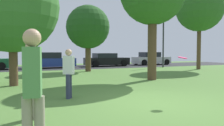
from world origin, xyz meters
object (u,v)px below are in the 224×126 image
birch_tree_lone (88,27)px  person_bystander (33,88)px  maple_tree_near (200,8)px  street_lamp_post (163,43)px  parked_car_blue (51,61)px  parked_car_silver (151,59)px  person_walking (31,77)px  person_thrower (69,72)px  frisbee_disc (182,58)px  parked_car_black (106,60)px  oak_tree_left (12,6)px

birch_tree_lone → person_bystander: size_ratio=2.75×
maple_tree_near → street_lamp_post: size_ratio=1.58×
parked_car_blue → parked_car_silver: parked_car_silver is taller
person_bystander → person_walking: person_bystander is taller
birch_tree_lone → person_thrower: birch_tree_lone is taller
parked_car_silver → street_lamp_post: size_ratio=0.93×
frisbee_disc → street_lamp_post: street_lamp_post is taller
parked_car_black → frisbee_disc: bearing=-105.1°
person_bystander → frisbee_disc: 4.88m
frisbee_disc → street_lamp_post: (8.56, 12.43, 0.94)m
oak_tree_left → street_lamp_post: 14.80m
maple_tree_near → person_thrower: 15.53m
person_thrower → parked_car_silver: size_ratio=0.37×
parked_car_silver → street_lamp_post: street_lamp_post is taller
parked_car_silver → street_lamp_post: 4.70m
oak_tree_left → maple_tree_near: size_ratio=0.76×
oak_tree_left → frisbee_disc: (4.49, -5.54, -2.11)m
parked_car_black → person_bystander: bearing=-115.5°
parked_car_blue → oak_tree_left: bearing=-107.4°
parked_car_silver → birch_tree_lone: bearing=-149.4°
parked_car_blue → birch_tree_lone: bearing=-68.0°
parked_car_blue → street_lamp_post: (9.76, -3.59, 1.60)m
parked_car_blue → maple_tree_near: bearing=-30.8°
oak_tree_left → parked_car_silver: size_ratio=1.29×
person_walking → parked_car_black: size_ratio=0.39×
parked_car_silver → frisbee_disc: bearing=-121.1°
person_thrower → birch_tree_lone: bearing=100.1°
oak_tree_left → maple_tree_near: bearing=14.9°
oak_tree_left → parked_car_black: oak_tree_left is taller
frisbee_disc → parked_car_silver: 19.39m
person_walking → parked_car_black: 18.51m
oak_tree_left → parked_car_blue: bearing=72.6°
birch_tree_lone → street_lamp_post: 7.97m
person_thrower → frisbee_disc: 3.51m
maple_tree_near → street_lamp_post: (-1.38, 3.05, -2.86)m
person_thrower → person_bystander: person_bystander is taller
person_bystander → street_lamp_post: (12.95, 14.53, 1.25)m
oak_tree_left → frisbee_disc: oak_tree_left is taller
parked_car_black → parked_car_silver: 5.61m
person_bystander → parked_car_black: bearing=-14.3°
birch_tree_lone → person_walking: bearing=-114.1°
person_thrower → parked_car_silver: bearing=80.6°
oak_tree_left → parked_car_blue: 11.33m
birch_tree_lone → person_bystander: 14.40m
maple_tree_near → oak_tree_left: bearing=-165.1°
birch_tree_lone → frisbee_disc: bearing=-93.9°
oak_tree_left → parked_car_blue: (3.29, 10.48, -2.77)m
oak_tree_left → person_walking: size_ratio=3.20×
frisbee_disc → parked_car_silver: (10.00, 16.60, -0.66)m
oak_tree_left → person_thrower: bearing=-67.5°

